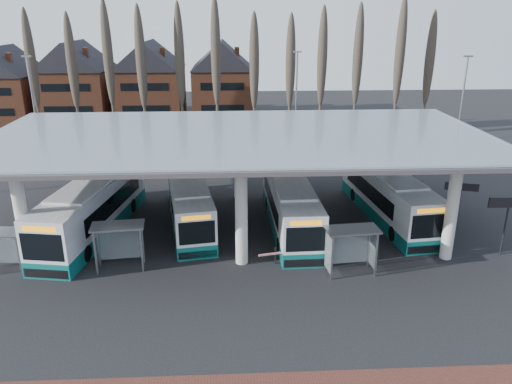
{
  "coord_description": "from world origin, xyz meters",
  "views": [
    {
      "loc": [
        -0.49,
        -23.27,
        13.57
      ],
      "look_at": [
        1.05,
        7.0,
        2.69
      ],
      "focal_mm": 35.0,
      "sensor_mm": 36.0,
      "label": 1
    }
  ],
  "objects_px": {
    "bus_3": "(387,196)",
    "shelter_2": "(351,240)",
    "bus_1": "(189,203)",
    "shelter_1": "(119,236)",
    "bus_0": "(93,208)",
    "shelter_0": "(2,242)",
    "bus_2": "(290,205)"
  },
  "relations": [
    {
      "from": "bus_0",
      "to": "bus_3",
      "type": "distance_m",
      "value": 19.95
    },
    {
      "from": "shelter_1",
      "to": "bus_1",
      "type": "bearing_deg",
      "value": 55.7
    },
    {
      "from": "shelter_2",
      "to": "bus_1",
      "type": "bearing_deg",
      "value": 136.28
    },
    {
      "from": "bus_2",
      "to": "shelter_1",
      "type": "relative_size",
      "value": 3.96
    },
    {
      "from": "bus_3",
      "to": "shelter_0",
      "type": "distance_m",
      "value": 24.43
    },
    {
      "from": "bus_2",
      "to": "shelter_0",
      "type": "relative_size",
      "value": 4.34
    },
    {
      "from": "shelter_1",
      "to": "shelter_2",
      "type": "height_order",
      "value": "shelter_2"
    },
    {
      "from": "bus_0",
      "to": "shelter_2",
      "type": "height_order",
      "value": "bus_0"
    },
    {
      "from": "bus_2",
      "to": "shelter_2",
      "type": "xyz_separation_m",
      "value": [
        2.58,
        -6.41,
        0.4
      ]
    },
    {
      "from": "bus_1",
      "to": "bus_3",
      "type": "height_order",
      "value": "bus_3"
    },
    {
      "from": "bus_1",
      "to": "shelter_1",
      "type": "bearing_deg",
      "value": -127.57
    },
    {
      "from": "bus_2",
      "to": "shelter_0",
      "type": "bearing_deg",
      "value": -163.69
    },
    {
      "from": "bus_1",
      "to": "shelter_1",
      "type": "xyz_separation_m",
      "value": [
        -3.38,
        -6.24,
        0.47
      ]
    },
    {
      "from": "bus_1",
      "to": "bus_2",
      "type": "height_order",
      "value": "bus_2"
    },
    {
      "from": "shelter_0",
      "to": "shelter_2",
      "type": "bearing_deg",
      "value": -0.01
    },
    {
      "from": "shelter_1",
      "to": "bus_3",
      "type": "bearing_deg",
      "value": 15.24
    },
    {
      "from": "bus_1",
      "to": "bus_2",
      "type": "distance_m",
      "value": 6.86
    },
    {
      "from": "bus_0",
      "to": "bus_1",
      "type": "relative_size",
      "value": 1.12
    },
    {
      "from": "bus_0",
      "to": "bus_2",
      "type": "height_order",
      "value": "bus_0"
    },
    {
      "from": "bus_0",
      "to": "shelter_1",
      "type": "distance_m",
      "value": 5.7
    },
    {
      "from": "bus_0",
      "to": "bus_3",
      "type": "bearing_deg",
      "value": 14.06
    },
    {
      "from": "bus_2",
      "to": "bus_1",
      "type": "bearing_deg",
      "value": 169.85
    },
    {
      "from": "bus_3",
      "to": "shelter_2",
      "type": "distance_m",
      "value": 8.98
    },
    {
      "from": "bus_1",
      "to": "bus_0",
      "type": "bearing_deg",
      "value": -177.63
    },
    {
      "from": "shelter_0",
      "to": "shelter_1",
      "type": "xyz_separation_m",
      "value": [
        6.31,
        0.12,
        0.14
      ]
    },
    {
      "from": "shelter_0",
      "to": "shelter_1",
      "type": "bearing_deg",
      "value": 4.26
    },
    {
      "from": "bus_1",
      "to": "shelter_2",
      "type": "relative_size",
      "value": 3.82
    },
    {
      "from": "shelter_2",
      "to": "bus_2",
      "type": "bearing_deg",
      "value": 106.62
    },
    {
      "from": "bus_1",
      "to": "shelter_2",
      "type": "bearing_deg",
      "value": -47.48
    },
    {
      "from": "bus_1",
      "to": "bus_2",
      "type": "bearing_deg",
      "value": -17.61
    },
    {
      "from": "shelter_2",
      "to": "bus_0",
      "type": "bearing_deg",
      "value": 152.86
    },
    {
      "from": "bus_3",
      "to": "shelter_2",
      "type": "bearing_deg",
      "value": -125.73
    }
  ]
}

